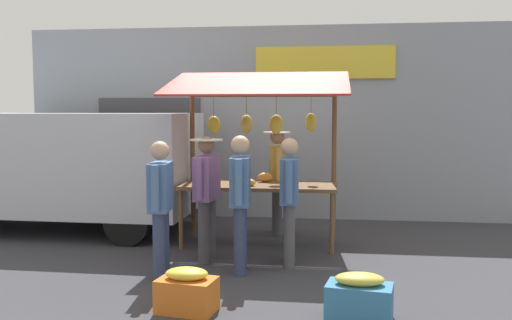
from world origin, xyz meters
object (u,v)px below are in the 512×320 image
market_stall (259,137)px  produce_crate_near (359,298)px  produce_crate_side (187,291)px  shopper_with_shopping_bag (161,200)px  vendor_with_sunhat (277,173)px  parked_van (47,161)px  shopper_in_grey_tee (289,193)px  shopper_in_striped_shirt (207,188)px  shopper_with_ponytail (240,194)px

market_stall → produce_crate_near: bearing=114.6°
produce_crate_near → produce_crate_side: bearing=-0.5°
shopper_with_shopping_bag → vendor_with_sunhat: bearing=-29.7°
vendor_with_sunhat → produce_crate_side: size_ratio=2.74×
produce_crate_side → parked_van: bearing=-46.8°
market_stall → parked_van: (3.49, -0.55, -0.43)m
market_stall → shopper_in_grey_tee: (-0.52, 1.06, -0.63)m
shopper_in_striped_shirt → shopper_with_ponytail: bearing=-125.0°
vendor_with_sunhat → shopper_with_ponytail: shopper_with_ponytail is taller
shopper_with_shopping_bag → parked_van: 3.47m
market_stall → shopper_in_grey_tee: bearing=116.1°
produce_crate_side → vendor_with_sunhat: bearing=-98.6°
shopper_in_striped_shirt → shopper_with_shopping_bag: bearing=161.9°
vendor_with_sunhat → shopper_with_ponytail: (0.23, 2.14, -0.02)m
shopper_in_striped_shirt → produce_crate_near: 2.71m
shopper_in_striped_shirt → produce_crate_near: (-1.84, 1.86, -0.73)m
market_stall → vendor_with_sunhat: (-0.20, -0.72, -0.59)m
shopper_in_grey_tee → market_stall: bearing=23.7°
vendor_with_sunhat → produce_crate_near: bearing=7.6°
market_stall → produce_crate_near: 3.39m
shopper_with_ponytail → parked_van: bearing=55.3°
market_stall → produce_crate_side: bearing=83.2°
parked_van → produce_crate_near: (-4.78, 3.38, -0.92)m
shopper_with_shopping_bag → produce_crate_near: (-2.20, 1.07, -0.70)m
shopper_with_ponytail → produce_crate_side: 1.61m
shopper_with_shopping_bag → produce_crate_side: 1.39m
shopper_with_shopping_bag → produce_crate_side: bearing=-157.3°
shopper_with_shopping_bag → produce_crate_side: size_ratio=2.66×
market_stall → vendor_with_sunhat: size_ratio=1.53×
vendor_with_sunhat → shopper_with_shopping_bag: size_ratio=1.03×
shopper_with_ponytail → shopper_in_grey_tee: bearing=-62.0°
shopper_with_ponytail → parked_van: size_ratio=0.37×
produce_crate_near → market_stall: bearing=-65.4°
vendor_with_sunhat → shopper_in_grey_tee: bearing=0.7°
market_stall → shopper_with_ponytail: size_ratio=1.53×
market_stall → shopper_with_ponytail: (0.04, 1.42, -0.60)m
shopper_with_ponytail → produce_crate_side: (0.30, 1.40, -0.75)m
vendor_with_sunhat → shopper_in_striped_shirt: bearing=-33.2°
shopper_in_grey_tee → shopper_with_ponytail: (0.56, 0.36, 0.03)m
shopper_in_grey_tee → shopper_with_shopping_bag: shopper_in_grey_tee is taller
shopper_with_shopping_bag → shopper_in_striped_shirt: shopper_in_striped_shirt is taller
shopper_in_grey_tee → produce_crate_near: (-0.78, 1.77, -0.71)m
market_stall → produce_crate_side: size_ratio=4.21×
parked_van → produce_crate_side: size_ratio=7.46×
shopper_in_grey_tee → shopper_in_striped_shirt: bearing=82.9°
shopper_in_striped_shirt → parked_van: bearing=69.3°
vendor_with_sunhat → shopper_with_shopping_bag: vendor_with_sunhat is taller
vendor_with_sunhat → produce_crate_side: (0.53, 3.54, -0.76)m
market_stall → shopper_with_shopping_bag: size_ratio=1.58×
produce_crate_near → shopper_in_striped_shirt: bearing=-45.3°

